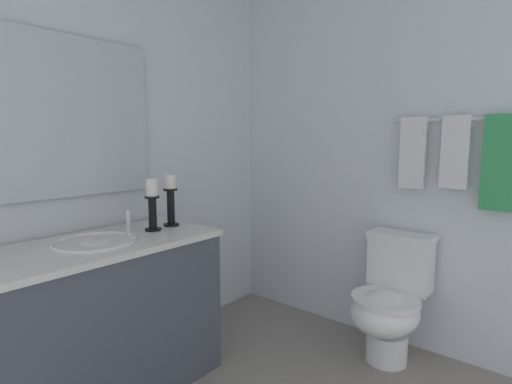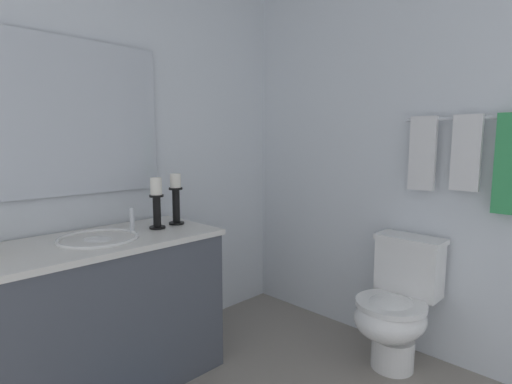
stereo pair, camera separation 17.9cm
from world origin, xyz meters
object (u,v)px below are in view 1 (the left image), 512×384
Objects in this scene: vanity_cabinet at (99,321)px; towel_near_corner at (502,163)px; candle_holder_short at (152,203)px; towel_near_vanity at (413,153)px; toilet at (390,301)px; towel_bar at (458,119)px; sink_basin at (95,250)px; mirror at (60,116)px; candle_holder_tall at (171,199)px; towel_center at (455,152)px.

towel_near_corner is (1.49, 1.48, 0.79)m from vanity_cabinet.
candle_holder_short is 1.55m from towel_near_vanity.
vanity_cabinet reaches higher than toilet.
vanity_cabinet is at bearing -129.98° from towel_bar.
sink_basin reaches higher than vanity_cabinet.
candle_holder_short is at bearing -132.12° from towel_near_vanity.
sink_basin is 0.54× the size of toilet.
towel_near_vanity is at bearing 47.88° from candle_holder_short.
vanity_cabinet is 1.75× the size of towel_bar.
towel_near_vanity is at bearing 48.63° from mirror.
towel_bar reaches higher than toilet.
candle_holder_tall is 1.64m from towel_center.
candle_holder_short is 0.39× the size of toilet.
towel_near_vanity is at bearing 180.00° from towel_center.
towel_center is (0.25, 0.20, 0.88)m from toilet.
towel_center is (0.23, 0.00, 0.01)m from towel_near_vanity.
towel_center is 0.24m from towel_near_corner.
towel_center is at bearing 38.69° from toilet.
towel_bar is 1.36× the size of towel_near_corner.
towel_near_vanity is (-0.23, -0.02, -0.19)m from towel_bar.
toilet is (1.00, 0.93, -0.60)m from candle_holder_short.
towel_near_vanity and towel_center have the same top height.
candle_holder_short is 1.89m from towel_near_corner.
mirror is 3.54× the size of candle_holder_short.
mirror reaches higher than candle_holder_short.
mirror reaches higher than toilet.
sink_basin is 0.98× the size of towel_center.
candle_holder_tall is at bearing 98.37° from candle_holder_short.
sink_basin is at bearing -124.68° from towel_near_vanity.
towel_near_vanity is (1.03, 1.13, 0.27)m from candle_holder_short.
candle_holder_short is at bearing 90.41° from sink_basin.
sink_basin is 0.72m from mirror.
candle_holder_short is at bearing 51.21° from mirror.
sink_basin is 0.58× the size of towel_bar.
towel_near_corner is (1.49, 1.13, 0.22)m from candle_holder_short.
vanity_cabinet is at bearing -128.12° from toilet.
sink_basin is 1.86m from towel_near_vanity.
towel_near_corner reaches higher than toilet.
towel_bar is 0.19m from towel_center.
mirror is 1.98m from towel_near_vanity.
candle_holder_tall is 0.15m from candle_holder_short.
candle_holder_short is at bearing -81.63° from candle_holder_tall.
mirror is 3.40× the size of candle_holder_tall.
towel_center is (1.26, 1.13, 0.28)m from candle_holder_short.
sink_basin is 0.39× the size of mirror.
sink_basin is at bearing -128.14° from toilet.
mirror reaches higher than towel_bar.
towel_near_vanity is at bearing 180.00° from towel_near_corner.
candle_holder_short reaches higher than vanity_cabinet.
towel_bar is (1.26, 1.50, 1.02)m from vanity_cabinet.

